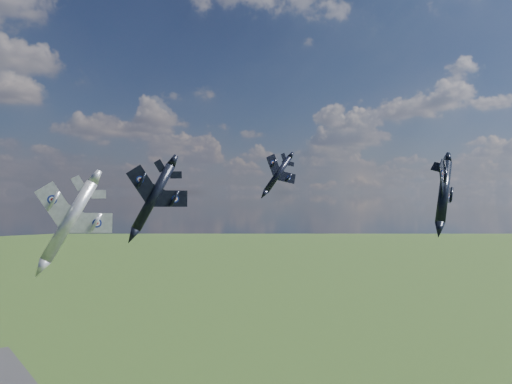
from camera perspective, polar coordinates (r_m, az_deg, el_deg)
jet_lead_navy at (r=71.04m, az=-11.63°, el=-0.55°), size 13.54×16.18×7.34m
jet_right_navy at (r=82.95m, az=20.66°, el=0.01°), size 16.07×18.45×8.54m
jet_high_navy at (r=103.39m, az=2.51°, el=2.04°), size 10.26×13.51×7.55m
jet_left_silver at (r=55.57m, az=-20.55°, el=-3.09°), size 11.97×14.52×6.80m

